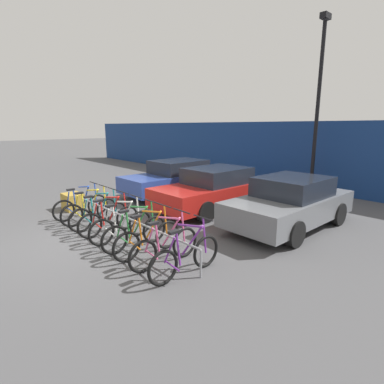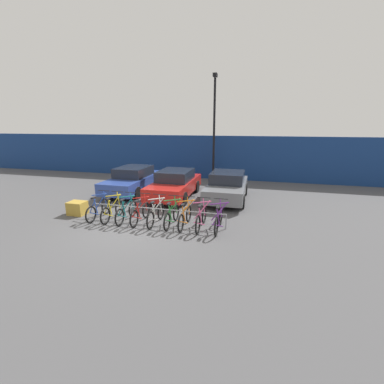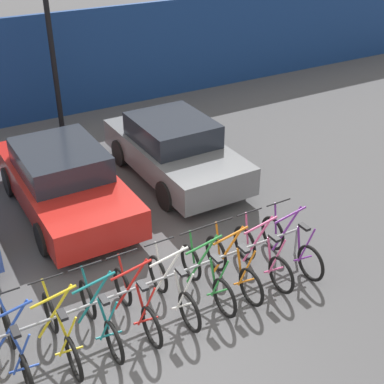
{
  "view_description": "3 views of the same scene",
  "coord_description": "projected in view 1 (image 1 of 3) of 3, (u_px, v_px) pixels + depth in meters",
  "views": [
    {
      "loc": [
        6.97,
        -2.85,
        2.75
      ],
      "look_at": [
        1.17,
        2.39,
        1.03
      ],
      "focal_mm": 28.0,
      "sensor_mm": 36.0,
      "label": 1
    },
    {
      "loc": [
        4.28,
        -8.0,
        3.65
      ],
      "look_at": [
        1.76,
        1.77,
        1.01
      ],
      "focal_mm": 24.0,
      "sensor_mm": 36.0,
      "label": 2
    },
    {
      "loc": [
        -2.37,
        -5.28,
        5.94
      ],
      "look_at": [
        1.67,
        1.64,
        1.32
      ],
      "focal_mm": 50.0,
      "sensor_mm": 36.0,
      "label": 3
    }
  ],
  "objects": [
    {
      "name": "ground_plane",
      "position": [
        90.0,
        238.0,
        7.51
      ],
      "size": [
        120.0,
        120.0,
        0.0
      ],
      "primitive_type": "plane",
      "color": "#4C4C4F"
    },
    {
      "name": "lamp_post",
      "position": [
        318.0,
        101.0,
        11.21
      ],
      "size": [
        0.24,
        0.44,
        6.66
      ],
      "color": "black",
      "rests_on": "ground"
    },
    {
      "name": "bicycle_green",
      "position": [
        135.0,
        232.0,
        6.83
      ],
      "size": [
        0.68,
        1.71,
        1.05
      ],
      "rotation": [
        0.0,
        0.0,
        -0.05
      ],
      "color": "black",
      "rests_on": "ground"
    },
    {
      "name": "car_red",
      "position": [
        215.0,
        189.0,
        10.05
      ],
      "size": [
        1.91,
        4.37,
        1.4
      ],
      "color": "red",
      "rests_on": "ground"
    },
    {
      "name": "bike_rack",
      "position": [
        126.0,
        219.0,
        7.38
      ],
      "size": [
        5.39,
        0.04,
        0.57
      ],
      "color": "gray",
      "rests_on": "ground"
    },
    {
      "name": "bicycle_purple",
      "position": [
        186.0,
        257.0,
        5.55
      ],
      "size": [
        0.68,
        1.71,
        1.05
      ],
      "rotation": [
        0.0,
        0.0,
        0.05
      ],
      "color": "black",
      "rests_on": "ground"
    },
    {
      "name": "bicycle_pink",
      "position": [
        165.0,
        247.0,
        6.02
      ],
      "size": [
        0.68,
        1.71,
        1.05
      ],
      "rotation": [
        0.0,
        0.0,
        -0.02
      ],
      "color": "black",
      "rests_on": "ground"
    },
    {
      "name": "hoarding_wall",
      "position": [
        292.0,
        155.0,
        13.41
      ],
      "size": [
        36.0,
        0.16,
        2.95
      ],
      "primitive_type": "cube",
      "color": "navy",
      "rests_on": "ground"
    },
    {
      "name": "bicycle_teal",
      "position": [
        99.0,
        215.0,
        8.18
      ],
      "size": [
        0.68,
        1.71,
        1.05
      ],
      "rotation": [
        0.0,
        0.0,
        0.02
      ],
      "color": "black",
      "rests_on": "ground"
    },
    {
      "name": "bicycle_blue",
      "position": [
        81.0,
        206.0,
        9.06
      ],
      "size": [
        0.68,
        1.71,
        1.05
      ],
      "rotation": [
        0.0,
        0.0,
        -0.06
      ],
      "color": "black",
      "rests_on": "ground"
    },
    {
      "name": "bicycle_yellow",
      "position": [
        90.0,
        210.0,
        8.61
      ],
      "size": [
        0.68,
        1.71,
        1.05
      ],
      "rotation": [
        0.0,
        0.0,
        -0.05
      ],
      "color": "black",
      "rests_on": "ground"
    },
    {
      "name": "car_grey",
      "position": [
        290.0,
        203.0,
        8.23
      ],
      "size": [
        1.91,
        4.1,
        1.4
      ],
      "color": "slate",
      "rests_on": "ground"
    },
    {
      "name": "bicycle_red",
      "position": [
        109.0,
        220.0,
        7.75
      ],
      "size": [
        0.68,
        1.71,
        1.05
      ],
      "rotation": [
        0.0,
        0.0,
        -0.03
      ],
      "color": "black",
      "rests_on": "ground"
    },
    {
      "name": "car_blue",
      "position": [
        177.0,
        178.0,
        12.22
      ],
      "size": [
        1.91,
        4.5,
        1.4
      ],
      "color": "#2D479E",
      "rests_on": "ground"
    },
    {
      "name": "bicycle_white",
      "position": [
        122.0,
        226.0,
        7.29
      ],
      "size": [
        0.68,
        1.71,
        1.05
      ],
      "rotation": [
        0.0,
        0.0,
        -0.0
      ],
      "color": "black",
      "rests_on": "ground"
    },
    {
      "name": "cargo_crate",
      "position": [
        73.0,
        202.0,
        10.04
      ],
      "size": [
        0.7,
        0.56,
        0.55
      ],
      "primitive_type": "cube",
      "color": "#B28C33",
      "rests_on": "ground"
    },
    {
      "name": "bicycle_orange",
      "position": [
        148.0,
        238.0,
        6.46
      ],
      "size": [
        0.68,
        1.71,
        1.05
      ],
      "rotation": [
        0.0,
        0.0,
        -0.01
      ],
      "color": "black",
      "rests_on": "ground"
    }
  ]
}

